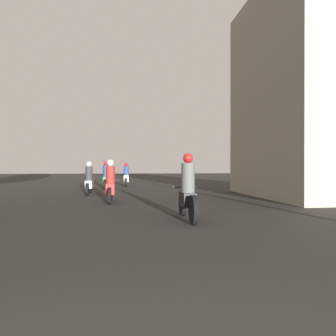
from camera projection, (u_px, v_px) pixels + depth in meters
motorcycle_black at (188, 193)px, 7.90m from camera, size 0.60×2.04×1.61m
motorcycle_red at (110, 185)px, 11.76m from camera, size 0.60×1.96×1.54m
motorcycle_silver at (89, 181)px, 15.12m from camera, size 0.60×2.02×1.52m
motorcycle_green at (106, 178)px, 18.95m from camera, size 0.60×1.98×1.60m
motorcycle_white at (126, 177)px, 21.53m from camera, size 0.60×1.92×1.53m
building_right_near at (313, 94)px, 14.02m from camera, size 4.95×7.16×8.83m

